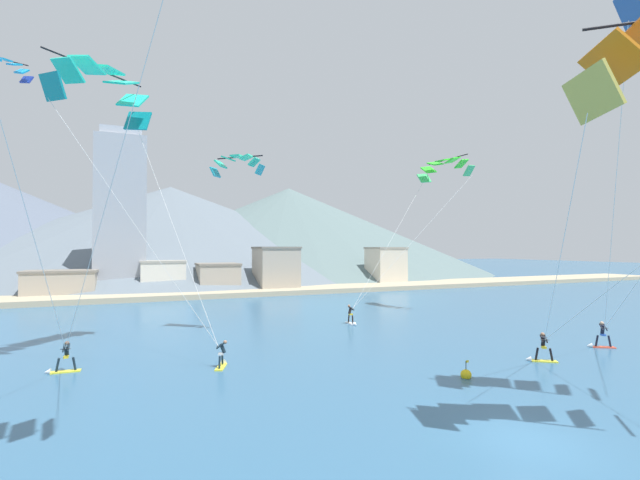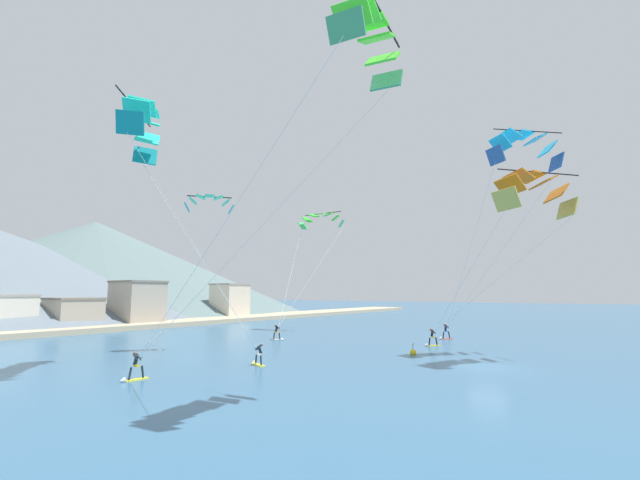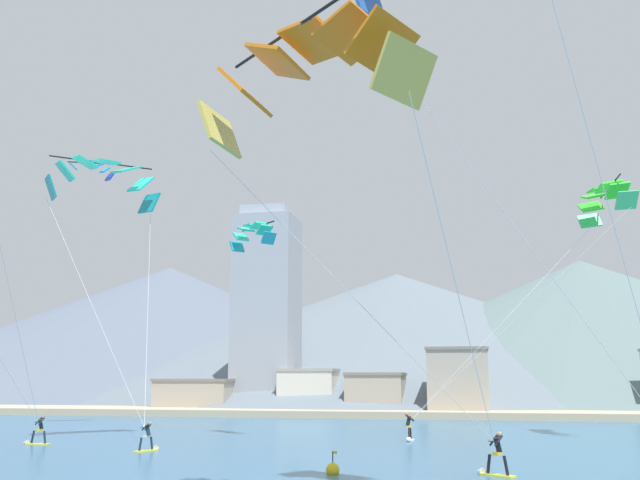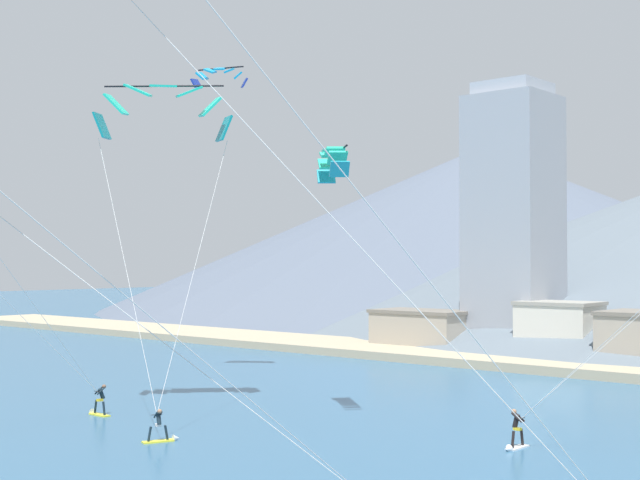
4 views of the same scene
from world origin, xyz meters
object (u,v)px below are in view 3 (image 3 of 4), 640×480
at_px(parafoil_kite_far_right, 104,178).
at_px(kitesurfer_far_left, 409,432).
at_px(kitesurfer_near_trail, 36,436).
at_px(parafoil_kite_mid_center, 309,70).
at_px(kitesurfer_mid_center, 493,462).
at_px(parafoil_kite_distant_high_outer, 253,233).
at_px(race_marker_buoy, 333,470).
at_px(kitesurfer_far_right, 150,443).
at_px(parafoil_kite_distant_low_drift, 89,168).
at_px(parafoil_kite_far_left, 603,200).

bearing_deg(parafoil_kite_far_right, kitesurfer_far_left, 11.35).
relative_size(kitesurfer_near_trail, parafoil_kite_mid_center, 0.13).
relative_size(kitesurfer_mid_center, parafoil_kite_distant_high_outer, 0.44).
bearing_deg(kitesurfer_far_left, race_marker_buoy, -95.73).
relative_size(kitesurfer_far_right, parafoil_kite_mid_center, 0.13).
xyz_separation_m(kitesurfer_far_left, parafoil_kite_far_right, (-19.55, -3.93, 16.41)).
bearing_deg(kitesurfer_far_right, parafoil_kite_distant_low_drift, 130.91).
bearing_deg(race_marker_buoy, parafoil_kite_distant_high_outer, 118.41).
relative_size(kitesurfer_near_trail, race_marker_buoy, 1.72).
height_order(kitesurfer_mid_center, parafoil_kite_mid_center, parafoil_kite_mid_center).
xyz_separation_m(parafoil_kite_mid_center, parafoil_kite_far_right, (-19.13, 22.03, 3.94)).
relative_size(kitesurfer_far_left, parafoil_kite_far_left, 0.12).
bearing_deg(kitesurfer_near_trail, race_marker_buoy, -25.41).
xyz_separation_m(kitesurfer_far_left, parafoil_kite_far_left, (12.94, 3.31, 14.96)).
bearing_deg(kitesurfer_far_left, parafoil_kite_mid_center, -90.92).
bearing_deg(parafoil_kite_distant_low_drift, parafoil_kite_far_left, -6.22).
height_order(kitesurfer_far_right, parafoil_kite_mid_center, parafoil_kite_mid_center).
height_order(kitesurfer_far_left, parafoil_kite_far_right, parafoil_kite_far_right).
distance_m(kitesurfer_near_trail, kitesurfer_far_right, 8.56).
bearing_deg(parafoil_kite_distant_high_outer, race_marker_buoy, -61.59).
height_order(kitesurfer_near_trail, kitesurfer_mid_center, kitesurfer_mid_center).
bearing_deg(kitesurfer_far_left, kitesurfer_far_right, -144.65).
bearing_deg(kitesurfer_mid_center, kitesurfer_near_trail, 161.90).
height_order(kitesurfer_far_left, kitesurfer_far_right, kitesurfer_far_left).
height_order(kitesurfer_far_left, parafoil_kite_mid_center, parafoil_kite_mid_center).
relative_size(parafoil_kite_far_left, parafoil_kite_distant_low_drift, 4.01).
distance_m(parafoil_kite_far_left, race_marker_buoy, 28.84).
distance_m(parafoil_kite_far_right, race_marker_buoy, 27.49).
relative_size(parafoil_kite_mid_center, parafoil_kite_distant_high_outer, 3.25).
height_order(parafoil_kite_far_right, parafoil_kite_distant_low_drift, parafoil_kite_distant_low_drift).
bearing_deg(kitesurfer_far_right, kitesurfer_far_left, 35.35).
xyz_separation_m(kitesurfer_far_left, kitesurfer_far_right, (-12.97, -9.20, -0.11)).
relative_size(parafoil_kite_mid_center, parafoil_kite_far_right, 0.77).
height_order(kitesurfer_far_right, parafoil_kite_far_right, parafoil_kite_far_right).
relative_size(kitesurfer_mid_center, race_marker_buoy, 1.73).
xyz_separation_m(parafoil_kite_distant_high_outer, race_marker_buoy, (8.64, -15.98, -13.38)).
distance_m(parafoil_kite_far_left, parafoil_kite_distant_high_outer, 23.58).
xyz_separation_m(kitesurfer_mid_center, race_marker_buoy, (-6.35, -0.83, -0.38)).
xyz_separation_m(kitesurfer_mid_center, parafoil_kite_mid_center, (-5.13, -10.51, 12.48)).
bearing_deg(race_marker_buoy, kitesurfer_mid_center, 7.42).
bearing_deg(parafoil_kite_distant_low_drift, kitesurfer_far_right, -49.09).
bearing_deg(parafoil_kite_distant_high_outer, parafoil_kite_mid_center, -68.98).
height_order(parafoil_kite_mid_center, parafoil_kite_distant_low_drift, parafoil_kite_distant_low_drift).
xyz_separation_m(parafoil_kite_distant_low_drift, race_marker_buoy, (26.00, -24.00, -21.47)).
bearing_deg(parafoil_kite_mid_center, kitesurfer_mid_center, 63.97).
distance_m(parafoil_kite_far_left, parafoil_kite_far_right, 33.31).
height_order(kitesurfer_mid_center, parafoil_kite_far_left, parafoil_kite_far_left).
bearing_deg(parafoil_kite_distant_high_outer, kitesurfer_mid_center, -45.30).
xyz_separation_m(parafoil_kite_far_right, race_marker_buoy, (17.91, -12.35, -16.80)).
bearing_deg(parafoil_kite_distant_high_outer, kitesurfer_near_trail, -148.67).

